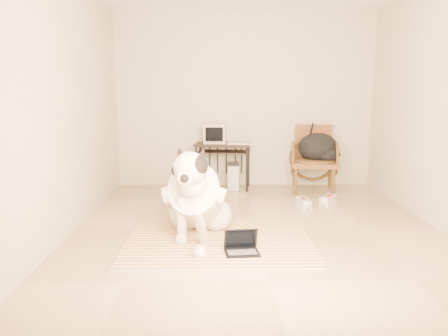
{
  "coord_description": "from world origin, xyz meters",
  "views": [
    {
      "loc": [
        -0.42,
        -4.62,
        1.54
      ],
      "look_at": [
        -0.36,
        -0.28,
        0.74
      ],
      "focal_mm": 35.0,
      "sensor_mm": 36.0,
      "label": 1
    }
  ],
  "objects_px": {
    "computer_desk": "(223,150)",
    "crt_monitor": "(215,133)",
    "pc_tower": "(233,176)",
    "backpack": "(319,149)",
    "rattan_chair": "(314,159)",
    "dog": "(197,199)",
    "laptop": "(241,247)"
  },
  "relations": [
    {
      "from": "computer_desk",
      "to": "crt_monitor",
      "type": "height_order",
      "value": "crt_monitor"
    },
    {
      "from": "pc_tower",
      "to": "backpack",
      "type": "distance_m",
      "value": 1.37
    },
    {
      "from": "computer_desk",
      "to": "rattan_chair",
      "type": "height_order",
      "value": "rattan_chair"
    },
    {
      "from": "dog",
      "to": "pc_tower",
      "type": "distance_m",
      "value": 2.27
    },
    {
      "from": "pc_tower",
      "to": "crt_monitor",
      "type": "bearing_deg",
      "value": 165.79
    },
    {
      "from": "dog",
      "to": "pc_tower",
      "type": "bearing_deg",
      "value": 78.46
    },
    {
      "from": "laptop",
      "to": "backpack",
      "type": "relative_size",
      "value": 0.56
    },
    {
      "from": "laptop",
      "to": "computer_desk",
      "type": "xyz_separation_m",
      "value": [
        -0.14,
        2.73,
        0.53
      ]
    },
    {
      "from": "pc_tower",
      "to": "rattan_chair",
      "type": "xyz_separation_m",
      "value": [
        1.2,
        -0.17,
        0.3
      ]
    },
    {
      "from": "dog",
      "to": "crt_monitor",
      "type": "height_order",
      "value": "dog"
    },
    {
      "from": "backpack",
      "to": "computer_desk",
      "type": "bearing_deg",
      "value": 171.32
    },
    {
      "from": "crt_monitor",
      "to": "backpack",
      "type": "bearing_deg",
      "value": -10.81
    },
    {
      "from": "dog",
      "to": "laptop",
      "type": "relative_size",
      "value": 4.27
    },
    {
      "from": "crt_monitor",
      "to": "backpack",
      "type": "xyz_separation_m",
      "value": [
        1.55,
        -0.3,
        -0.2
      ]
    },
    {
      "from": "rattan_chair",
      "to": "dog",
      "type": "bearing_deg",
      "value": -128.93
    },
    {
      "from": "laptop",
      "to": "backpack",
      "type": "height_order",
      "value": "backpack"
    },
    {
      "from": "crt_monitor",
      "to": "pc_tower",
      "type": "xyz_separation_m",
      "value": [
        0.28,
        -0.07,
        -0.66
      ]
    },
    {
      "from": "laptop",
      "to": "pc_tower",
      "type": "distance_m",
      "value": 2.73
    },
    {
      "from": "dog",
      "to": "backpack",
      "type": "bearing_deg",
      "value": 49.19
    },
    {
      "from": "dog",
      "to": "computer_desk",
      "type": "relative_size",
      "value": 1.61
    },
    {
      "from": "laptop",
      "to": "crt_monitor",
      "type": "relative_size",
      "value": 0.97
    },
    {
      "from": "crt_monitor",
      "to": "backpack",
      "type": "height_order",
      "value": "crt_monitor"
    },
    {
      "from": "crt_monitor",
      "to": "rattan_chair",
      "type": "xyz_separation_m",
      "value": [
        1.48,
        -0.24,
        -0.36
      ]
    },
    {
      "from": "laptop",
      "to": "computer_desk",
      "type": "relative_size",
      "value": 0.38
    },
    {
      "from": "backpack",
      "to": "crt_monitor",
      "type": "bearing_deg",
      "value": 169.19
    },
    {
      "from": "computer_desk",
      "to": "backpack",
      "type": "relative_size",
      "value": 1.48
    },
    {
      "from": "laptop",
      "to": "backpack",
      "type": "xyz_separation_m",
      "value": [
        1.28,
        2.51,
        0.57
      ]
    },
    {
      "from": "computer_desk",
      "to": "crt_monitor",
      "type": "bearing_deg",
      "value": 147.57
    },
    {
      "from": "dog",
      "to": "rattan_chair",
      "type": "height_order",
      "value": "dog"
    },
    {
      "from": "rattan_chair",
      "to": "backpack",
      "type": "xyz_separation_m",
      "value": [
        0.07,
        -0.05,
        0.16
      ]
    },
    {
      "from": "dog",
      "to": "backpack",
      "type": "height_order",
      "value": "dog"
    },
    {
      "from": "backpack",
      "to": "rattan_chair",
      "type": "bearing_deg",
      "value": 143.43
    }
  ]
}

